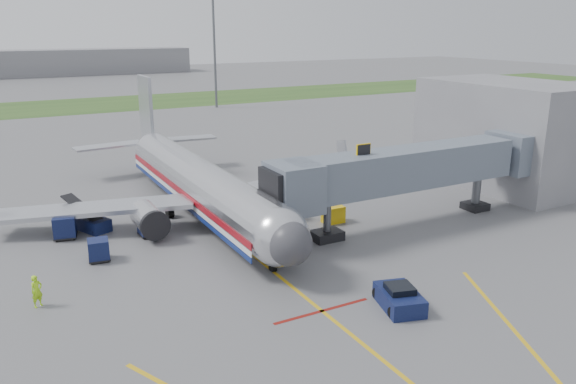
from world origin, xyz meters
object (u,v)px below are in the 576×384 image
ramp_worker (37,291)px  airliner (200,183)px  belt_loader (88,222)px  pushback_tug (399,298)px

ramp_worker → airliner: bearing=10.5°
airliner → belt_loader: size_ratio=7.40×
ramp_worker → pushback_tug: bearing=-57.6°
airliner → pushback_tug: 21.41m
airliner → pushback_tug: (4.00, -20.93, -2.09)m
pushback_tug → ramp_worker: 20.19m
airliner → belt_loader: (-8.98, 0.63, -2.07)m
pushback_tug → belt_loader: 25.16m
belt_loader → ramp_worker: 12.72m
belt_loader → ramp_worker: size_ratio=2.58×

